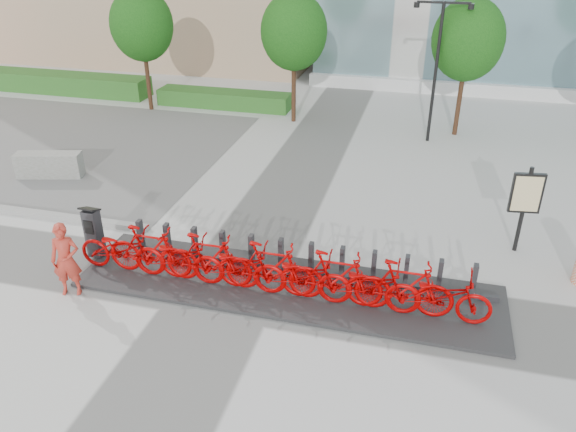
% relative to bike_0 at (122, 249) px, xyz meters
% --- Properties ---
extents(ground, '(120.00, 120.00, 0.00)m').
position_rel_bike_0_xyz_m(ground, '(2.60, 0.05, -0.64)').
color(ground, '#BABABA').
extents(gravel_patch, '(14.00, 14.00, 0.00)m').
position_rel_bike_0_xyz_m(gravel_patch, '(-7.40, 7.05, -0.63)').
color(gravel_patch, slate).
rests_on(gravel_patch, ground).
extents(hedge_a, '(10.00, 1.40, 0.90)m').
position_rel_bike_0_xyz_m(hedge_a, '(-11.40, 13.55, -0.19)').
color(hedge_a, '#1F6E19').
rests_on(hedge_a, ground).
extents(hedge_b, '(6.00, 1.20, 0.70)m').
position_rel_bike_0_xyz_m(hedge_b, '(-2.40, 13.25, -0.29)').
color(hedge_b, '#1F6E19').
rests_on(hedge_b, ground).
extents(tree_0, '(2.60, 2.60, 5.10)m').
position_rel_bike_0_xyz_m(tree_0, '(-5.40, 12.05, 2.95)').
color(tree_0, brown).
rests_on(tree_0, ground).
extents(tree_1, '(2.60, 2.60, 5.10)m').
position_rel_bike_0_xyz_m(tree_1, '(1.10, 12.05, 2.95)').
color(tree_1, brown).
rests_on(tree_1, ground).
extents(tree_2, '(2.60, 2.60, 5.10)m').
position_rel_bike_0_xyz_m(tree_2, '(7.60, 12.05, 2.95)').
color(tree_2, brown).
rests_on(tree_2, ground).
extents(streetlamp, '(2.00, 0.20, 5.00)m').
position_rel_bike_0_xyz_m(streetlamp, '(6.60, 11.05, 2.50)').
color(streetlamp, black).
rests_on(streetlamp, ground).
extents(dock_pad, '(9.60, 2.40, 0.08)m').
position_rel_bike_0_xyz_m(dock_pad, '(3.90, 0.35, -0.60)').
color(dock_pad, '#2D2D2E').
rests_on(dock_pad, ground).
extents(dock_rail_posts, '(8.02, 0.50, 0.85)m').
position_rel_bike_0_xyz_m(dock_rail_posts, '(3.96, 0.82, -0.13)').
color(dock_rail_posts, '#2C2D30').
rests_on(dock_rail_posts, dock_pad).
extents(bike_0, '(2.12, 0.74, 1.11)m').
position_rel_bike_0_xyz_m(bike_0, '(0.00, 0.00, 0.00)').
color(bike_0, '#AB0000').
rests_on(bike_0, dock_pad).
extents(bike_1, '(2.06, 0.58, 1.24)m').
position_rel_bike_0_xyz_m(bike_1, '(0.72, 0.00, 0.06)').
color(bike_1, '#AB0000').
rests_on(bike_1, dock_pad).
extents(bike_2, '(2.12, 0.74, 1.11)m').
position_rel_bike_0_xyz_m(bike_2, '(1.44, 0.00, 0.00)').
color(bike_2, '#AB0000').
rests_on(bike_2, dock_pad).
extents(bike_3, '(2.06, 0.58, 1.24)m').
position_rel_bike_0_xyz_m(bike_3, '(2.16, 0.00, 0.06)').
color(bike_3, '#AB0000').
rests_on(bike_3, dock_pad).
extents(bike_4, '(2.12, 0.74, 1.11)m').
position_rel_bike_0_xyz_m(bike_4, '(2.88, 0.00, 0.00)').
color(bike_4, '#AB0000').
rests_on(bike_4, dock_pad).
extents(bike_5, '(2.06, 0.58, 1.24)m').
position_rel_bike_0_xyz_m(bike_5, '(3.60, 0.00, 0.06)').
color(bike_5, '#AB0000').
rests_on(bike_5, dock_pad).
extents(bike_6, '(2.12, 0.74, 1.11)m').
position_rel_bike_0_xyz_m(bike_6, '(4.32, 0.00, 0.00)').
color(bike_6, '#AB0000').
rests_on(bike_6, dock_pad).
extents(bike_7, '(2.06, 0.58, 1.24)m').
position_rel_bike_0_xyz_m(bike_7, '(5.04, 0.00, 0.06)').
color(bike_7, '#AB0000').
rests_on(bike_7, dock_pad).
extents(bike_8, '(2.12, 0.74, 1.11)m').
position_rel_bike_0_xyz_m(bike_8, '(5.76, 0.00, 0.00)').
color(bike_8, '#AB0000').
rests_on(bike_8, dock_pad).
extents(bike_9, '(2.06, 0.58, 1.24)m').
position_rel_bike_0_xyz_m(bike_9, '(6.48, 0.00, 0.06)').
color(bike_9, '#AB0000').
rests_on(bike_9, dock_pad).
extents(bike_10, '(2.12, 0.74, 1.11)m').
position_rel_bike_0_xyz_m(bike_10, '(7.20, 0.00, 0.00)').
color(bike_10, '#AB0000').
rests_on(bike_10, dock_pad).
extents(kiosk, '(0.44, 0.37, 1.36)m').
position_rel_bike_0_xyz_m(kiosk, '(-0.97, 0.41, 0.09)').
color(kiosk, '#2C2D30').
rests_on(kiosk, dock_pad).
extents(worker_red, '(0.73, 0.60, 1.74)m').
position_rel_bike_0_xyz_m(worker_red, '(-0.72, -1.04, 0.23)').
color(worker_red, red).
rests_on(worker_red, ground).
extents(jersey_barrier, '(2.16, 1.07, 0.80)m').
position_rel_bike_0_xyz_m(jersey_barrier, '(-5.16, 4.49, -0.23)').
color(jersey_barrier, '#A1A1A1').
rests_on(jersey_barrier, ground).
extents(map_sign, '(0.75, 0.22, 2.27)m').
position_rel_bike_0_xyz_m(map_sign, '(9.06, 3.41, 0.87)').
color(map_sign, black).
rests_on(map_sign, ground).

